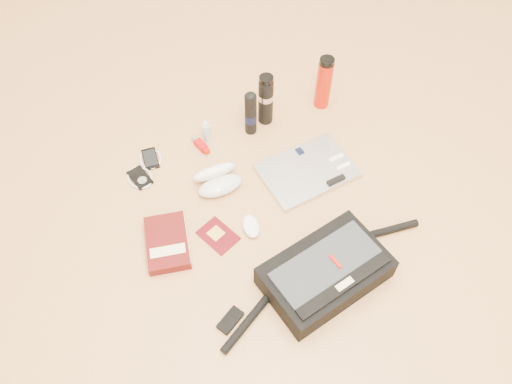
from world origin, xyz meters
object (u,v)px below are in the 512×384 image
messenger_bag (325,273)px  book (168,243)px  thermos_black (266,99)px  thermos_red (324,83)px  laptop (308,171)px

messenger_bag → book: 0.54m
thermos_black → thermos_red: thermos_red is taller
thermos_red → laptop: bearing=-131.5°
messenger_bag → thermos_black: 0.75m
thermos_red → thermos_black: bearing=171.7°
messenger_bag → thermos_red: thermos_red is taller
messenger_bag → book: bearing=131.7°
book → thermos_black: thermos_black is taller
book → thermos_red: thermos_red is taller
thermos_black → thermos_red: size_ratio=0.96×
thermos_black → laptop: bearing=-89.7°
book → thermos_red: (0.84, 0.31, 0.10)m
book → thermos_red: 0.90m
thermos_black → messenger_bag: bearing=-105.2°
book → thermos_black: 0.69m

